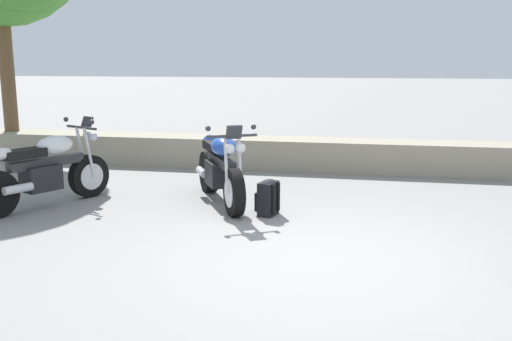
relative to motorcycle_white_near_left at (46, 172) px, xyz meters
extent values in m
plane|color=gray|center=(3.91, -1.39, -0.49)|extent=(120.00, 120.00, 0.00)
cube|color=gray|center=(3.91, 3.41, -0.21)|extent=(36.00, 0.80, 0.55)
cylinder|color=black|center=(0.30, 0.63, -0.18)|extent=(0.40, 0.62, 0.62)
cylinder|color=silver|center=(0.30, 0.63, -0.18)|extent=(0.31, 0.42, 0.38)
cube|color=black|center=(-0.04, -0.07, -0.08)|extent=(0.50, 0.57, 0.34)
cube|color=#2D2D30|center=(0.01, 0.02, 0.12)|extent=(0.61, 1.05, 0.12)
ellipsoid|color=white|center=(0.07, 0.16, 0.34)|extent=(0.53, 0.62, 0.26)
cube|color=black|center=(-0.14, -0.27, 0.28)|extent=(0.48, 0.62, 0.12)
ellipsoid|color=white|center=(-0.27, -0.54, 0.32)|extent=(0.32, 0.35, 0.16)
cylinder|color=#2D2D30|center=(0.27, 0.55, 0.54)|extent=(0.61, 0.32, 0.04)
sphere|color=silver|center=(0.26, 0.71, 0.40)|extent=(0.13, 0.13, 0.13)
sphere|color=silver|center=(0.39, 0.65, 0.40)|extent=(0.13, 0.13, 0.13)
cube|color=#26282D|center=(0.31, 0.64, 0.60)|extent=(0.22, 0.17, 0.18)
cylinder|color=silver|center=(-0.08, -0.52, -0.13)|extent=(0.27, 0.39, 0.11)
cylinder|color=silver|center=(0.20, 0.63, 0.18)|extent=(0.11, 0.17, 0.73)
cylinder|color=silver|center=(0.37, 0.55, 0.18)|extent=(0.11, 0.17, 0.73)
sphere|color=#2D2D30|center=(-0.02, 0.65, 0.64)|extent=(0.07, 0.07, 0.07)
sphere|color=#2D2D30|center=(0.52, 0.39, 0.64)|extent=(0.07, 0.07, 0.07)
cylinder|color=black|center=(2.63, 0.02, -0.18)|extent=(0.42, 0.61, 0.62)
cylinder|color=black|center=(1.93, 1.28, -0.18)|extent=(0.46, 0.63, 0.62)
cylinder|color=silver|center=(2.63, 0.02, -0.18)|extent=(0.33, 0.41, 0.38)
cube|color=black|center=(2.26, 0.70, -0.08)|extent=(0.51, 0.57, 0.34)
cube|color=#2D2D30|center=(2.31, 0.61, 0.12)|extent=(0.65, 1.03, 0.12)
ellipsoid|color=#2347A8|center=(2.38, 0.48, 0.34)|extent=(0.55, 0.62, 0.26)
cube|color=black|center=(2.15, 0.90, 0.28)|extent=(0.50, 0.62, 0.12)
ellipsoid|color=#2347A8|center=(2.00, 1.16, 0.32)|extent=(0.33, 0.35, 0.16)
cylinder|color=#2D2D30|center=(2.59, 0.09, 0.54)|extent=(0.60, 0.35, 0.04)
sphere|color=silver|center=(2.72, 0.00, 0.40)|extent=(0.13, 0.13, 0.13)
sphere|color=silver|center=(2.60, -0.06, 0.40)|extent=(0.13, 0.13, 0.13)
cube|color=#26282D|center=(2.64, 0.01, 0.60)|extent=(0.22, 0.18, 0.18)
cylinder|color=silver|center=(1.91, 1.00, -0.13)|extent=(0.28, 0.39, 0.11)
cylinder|color=silver|center=(2.69, 0.10, 0.18)|extent=(0.12, 0.16, 0.73)
cylinder|color=silver|center=(2.53, 0.01, 0.18)|extent=(0.12, 0.16, 0.73)
sphere|color=#2D2D30|center=(2.83, 0.27, 0.64)|extent=(0.07, 0.07, 0.07)
sphere|color=#2D2D30|center=(2.31, -0.02, 0.64)|extent=(0.07, 0.07, 0.07)
cube|color=black|center=(3.05, 0.15, -0.27)|extent=(0.25, 0.34, 0.44)
cube|color=black|center=(2.94, 0.17, -0.31)|extent=(0.11, 0.24, 0.24)
ellipsoid|color=black|center=(3.05, 0.15, -0.06)|extent=(0.24, 0.32, 0.08)
cube|color=black|center=(3.13, 0.04, -0.25)|extent=(0.04, 0.06, 0.37)
cube|color=black|center=(3.17, 0.20, -0.25)|extent=(0.04, 0.06, 0.37)
cylinder|color=brown|center=(-2.88, 3.48, 1.31)|extent=(0.28, 0.28, 2.50)
camera|label=1|loc=(4.28, -6.81, 1.49)|focal=39.54mm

